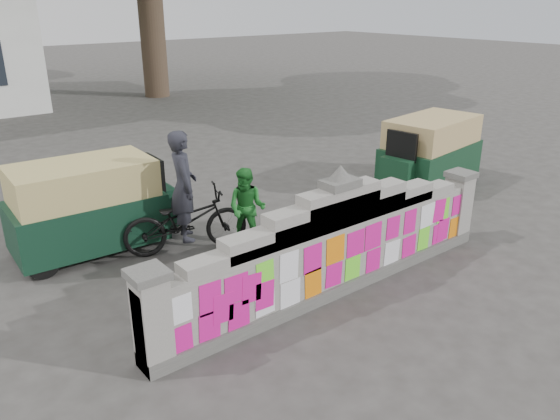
{
  "coord_description": "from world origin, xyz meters",
  "views": [
    {
      "loc": [
        -5.26,
        -5.25,
        4.21
      ],
      "look_at": [
        -0.3,
        1.0,
        1.1
      ],
      "focal_mm": 35.0,
      "sensor_mm": 36.0,
      "label": 1
    }
  ],
  "objects_px": {
    "cyclist_bike": "(186,221)",
    "rickshaw_right": "(429,151)",
    "pedestrian": "(247,208)",
    "rickshaw_left": "(90,206)",
    "cyclist_rider": "(184,200)"
  },
  "relations": [
    {
      "from": "cyclist_rider",
      "to": "rickshaw_right",
      "type": "relative_size",
      "value": 0.64
    },
    {
      "from": "cyclist_bike",
      "to": "pedestrian",
      "type": "height_order",
      "value": "pedestrian"
    },
    {
      "from": "cyclist_bike",
      "to": "rickshaw_left",
      "type": "height_order",
      "value": "rickshaw_left"
    },
    {
      "from": "pedestrian",
      "to": "rickshaw_right",
      "type": "relative_size",
      "value": 0.48
    },
    {
      "from": "cyclist_rider",
      "to": "cyclist_bike",
      "type": "bearing_deg",
      "value": 0.0
    },
    {
      "from": "cyclist_bike",
      "to": "rickshaw_left",
      "type": "distance_m",
      "value": 1.68
    },
    {
      "from": "cyclist_bike",
      "to": "pedestrian",
      "type": "relative_size",
      "value": 1.49
    },
    {
      "from": "rickshaw_left",
      "to": "cyclist_bike",
      "type": "bearing_deg",
      "value": -37.54
    },
    {
      "from": "pedestrian",
      "to": "rickshaw_right",
      "type": "xyz_separation_m",
      "value": [
        5.3,
        0.11,
        0.12
      ]
    },
    {
      "from": "cyclist_rider",
      "to": "rickshaw_left",
      "type": "bearing_deg",
      "value": 69.08
    },
    {
      "from": "pedestrian",
      "to": "rickshaw_left",
      "type": "bearing_deg",
      "value": -161.76
    },
    {
      "from": "rickshaw_left",
      "to": "rickshaw_right",
      "type": "bearing_deg",
      "value": -8.33
    },
    {
      "from": "pedestrian",
      "to": "rickshaw_right",
      "type": "height_order",
      "value": "rickshaw_right"
    },
    {
      "from": "cyclist_bike",
      "to": "rickshaw_right",
      "type": "relative_size",
      "value": 0.72
    },
    {
      "from": "cyclist_bike",
      "to": "cyclist_rider",
      "type": "distance_m",
      "value": 0.4
    }
  ]
}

